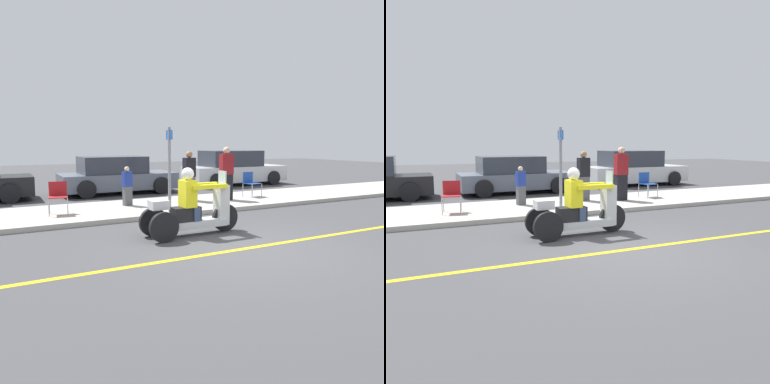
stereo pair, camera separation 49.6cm
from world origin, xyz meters
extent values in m
plane|color=#424244|center=(0.00, 0.00, 0.00)|extent=(60.00, 60.00, 0.00)
cube|color=gold|center=(-0.46, 0.00, 0.00)|extent=(24.00, 0.12, 0.01)
cube|color=#B2ADA3|center=(0.00, 4.60, 0.06)|extent=(28.00, 2.80, 0.12)
cylinder|color=black|center=(0.36, 1.36, 0.30)|extent=(0.60, 0.10, 0.60)
cylinder|color=black|center=(-1.21, 1.08, 0.30)|extent=(0.60, 0.10, 0.60)
cylinder|color=black|center=(-1.21, 1.64, 0.30)|extent=(0.60, 0.10, 0.60)
cube|color=silver|center=(-0.46, 1.36, 0.24)|extent=(1.49, 0.39, 0.15)
cube|color=black|center=(-0.60, 1.36, 0.46)|extent=(0.60, 0.31, 0.29)
cube|color=silver|center=(0.26, 1.36, 0.60)|extent=(0.24, 0.31, 0.86)
cube|color=silver|center=(0.28, 1.36, 1.18)|extent=(0.03, 0.28, 0.30)
cube|color=silver|center=(-1.20, 1.36, 0.70)|extent=(0.36, 0.31, 0.18)
cube|color=yellow|center=(-0.55, 1.36, 0.89)|extent=(0.26, 0.38, 0.55)
sphere|color=white|center=(-0.55, 1.36, 1.29)|extent=(0.26, 0.26, 0.26)
cube|color=#38476B|center=(-0.42, 1.24, 0.46)|extent=(0.14, 0.14, 0.29)
cube|color=#38476B|center=(-0.42, 1.48, 0.46)|extent=(0.14, 0.14, 0.29)
cube|color=yellow|center=(-0.15, 1.16, 1.02)|extent=(0.81, 0.09, 0.09)
cube|color=yellow|center=(-0.15, 1.56, 1.02)|extent=(0.81, 0.09, 0.09)
cube|color=#515156|center=(-0.71, 4.91, 0.39)|extent=(0.27, 0.21, 0.55)
cube|color=navy|center=(-0.71, 4.91, 0.88)|extent=(0.30, 0.22, 0.43)
sphere|color=beige|center=(-0.71, 4.91, 1.17)|extent=(0.15, 0.15, 0.15)
cube|color=black|center=(2.41, 4.50, 0.53)|extent=(0.36, 0.25, 0.81)
cube|color=maroon|center=(2.41, 4.50, 1.25)|extent=(0.40, 0.25, 0.64)
sphere|color=beige|center=(2.41, 4.50, 1.68)|extent=(0.22, 0.22, 0.22)
cube|color=#515156|center=(1.30, 4.92, 0.49)|extent=(0.35, 0.26, 0.75)
cube|color=black|center=(1.30, 4.92, 1.16)|extent=(0.39, 0.26, 0.59)
sphere|color=#9E704C|center=(1.30, 4.92, 1.56)|extent=(0.20, 0.20, 0.20)
cylinder|color=#A5A8AD|center=(3.37, 4.44, 0.34)|extent=(0.02, 0.02, 0.44)
cylinder|color=#A5A8AD|center=(3.81, 4.49, 0.34)|extent=(0.02, 0.02, 0.44)
cylinder|color=#A5A8AD|center=(3.32, 4.88, 0.34)|extent=(0.02, 0.02, 0.44)
cylinder|color=#A5A8AD|center=(3.75, 4.93, 0.34)|extent=(0.02, 0.02, 0.44)
cube|color=#1E479E|center=(3.56, 4.68, 0.57)|extent=(0.49, 0.49, 0.02)
cube|color=#1E479E|center=(3.54, 4.90, 0.75)|extent=(0.44, 0.08, 0.38)
cylinder|color=#A5A8AD|center=(-2.94, 4.18, 0.34)|extent=(0.02, 0.02, 0.44)
cylinder|color=#A5A8AD|center=(-2.50, 4.11, 0.34)|extent=(0.02, 0.02, 0.44)
cylinder|color=#A5A8AD|center=(-2.87, 4.62, 0.34)|extent=(0.02, 0.02, 0.44)
cylinder|color=#A5A8AD|center=(-2.43, 4.55, 0.34)|extent=(0.02, 0.02, 0.44)
cube|color=maroon|center=(-2.68, 4.37, 0.57)|extent=(0.50, 0.50, 0.02)
cube|color=maroon|center=(-2.65, 4.58, 0.75)|extent=(0.44, 0.09, 0.38)
cylinder|color=black|center=(-3.68, 7.69, 0.32)|extent=(0.64, 0.22, 0.64)
cylinder|color=black|center=(-3.68, 9.43, 0.32)|extent=(0.64, 0.22, 0.64)
cube|color=slate|center=(0.09, 8.53, 0.48)|extent=(4.29, 1.89, 0.60)
cube|color=#2D333D|center=(-0.12, 8.53, 1.09)|extent=(2.36, 1.70, 0.64)
cylinder|color=black|center=(1.48, 7.59, 0.32)|extent=(0.64, 0.22, 0.64)
cylinder|color=black|center=(1.48, 9.48, 0.32)|extent=(0.64, 0.22, 0.64)
cylinder|color=black|center=(-1.30, 7.59, 0.32)|extent=(0.64, 0.22, 0.64)
cylinder|color=black|center=(-1.30, 9.48, 0.32)|extent=(0.64, 0.22, 0.64)
cube|color=silver|center=(5.73, 8.92, 0.52)|extent=(4.70, 1.77, 0.69)
cube|color=#2D333D|center=(5.49, 8.92, 1.22)|extent=(2.59, 1.59, 0.71)
cylinder|color=black|center=(7.26, 8.04, 0.32)|extent=(0.64, 0.22, 0.64)
cylinder|color=black|center=(7.26, 9.81, 0.32)|extent=(0.64, 0.22, 0.64)
cylinder|color=black|center=(4.20, 8.04, 0.32)|extent=(0.64, 0.22, 0.64)
cylinder|color=black|center=(4.20, 9.81, 0.32)|extent=(0.64, 0.22, 0.64)
cylinder|color=gray|center=(-0.03, 3.45, 1.22)|extent=(0.08, 0.08, 2.20)
cube|color=#1E51AD|center=(-0.03, 3.45, 2.12)|extent=(0.02, 0.36, 0.24)
camera|label=1|loc=(-4.00, -5.42, 1.92)|focal=35.00mm
camera|label=2|loc=(-3.55, -5.64, 1.92)|focal=35.00mm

